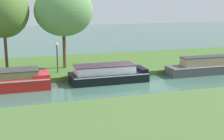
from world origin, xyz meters
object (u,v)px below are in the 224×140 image
(willow_tree_centre, at_px, (64,11))
(lamp_post, at_px, (57,54))
(willow_tree_left, at_px, (3,11))
(mooring_post_near, at_px, (195,62))
(black_narrowboat, at_px, (108,74))
(slate_barge, at_px, (205,66))
(red_cruiser, at_px, (6,81))

(willow_tree_centre, height_order, lamp_post, willow_tree_centre)
(willow_tree_left, bearing_deg, mooring_post_near, -11.11)
(black_narrowboat, bearing_deg, slate_barge, 0.00)
(willow_tree_centre, height_order, mooring_post_near, willow_tree_centre)
(black_narrowboat, xyz_separation_m, willow_tree_centre, (-2.63, 3.92, 4.73))
(slate_barge, xyz_separation_m, willow_tree_centre, (-11.36, 3.92, 4.66))
(red_cruiser, relative_size, willow_tree_left, 0.86)
(slate_barge, relative_size, red_cruiser, 1.07)
(black_narrowboat, distance_m, willow_tree_left, 9.92)
(black_narrowboat, distance_m, mooring_post_near, 8.68)
(willow_tree_centre, distance_m, lamp_post, 3.74)
(willow_tree_centre, bearing_deg, mooring_post_near, -13.19)
(lamp_post, bearing_deg, mooring_post_near, -5.66)
(red_cruiser, relative_size, lamp_post, 2.52)
(willow_tree_left, xyz_separation_m, willow_tree_centre, (4.84, -0.53, -0.05))
(slate_barge, distance_m, lamp_post, 12.57)
(willow_tree_left, bearing_deg, willow_tree_centre, -6.19)
(black_narrowboat, relative_size, lamp_post, 2.42)
(lamp_post, distance_m, mooring_post_near, 12.20)
(red_cruiser, distance_m, mooring_post_near, 16.10)
(willow_tree_centre, relative_size, mooring_post_near, 8.38)
(mooring_post_near, bearing_deg, willow_tree_left, 168.89)
(black_narrowboat, height_order, lamp_post, lamp_post)
(mooring_post_near, bearing_deg, lamp_post, 174.34)
(black_narrowboat, distance_m, willow_tree_centre, 6.68)
(willow_tree_centre, bearing_deg, slate_barge, -19.04)
(slate_barge, distance_m, mooring_post_near, 1.31)
(willow_tree_centre, bearing_deg, lamp_post, -121.83)
(slate_barge, height_order, black_narrowboat, slate_barge)
(black_narrowboat, bearing_deg, willow_tree_left, 149.22)
(red_cruiser, height_order, mooring_post_near, red_cruiser)
(slate_barge, distance_m, willow_tree_centre, 12.89)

